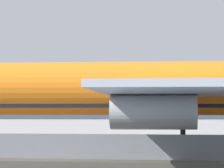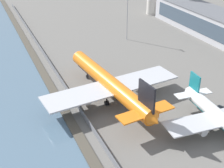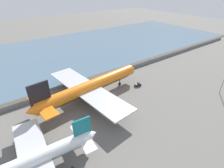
% 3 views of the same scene
% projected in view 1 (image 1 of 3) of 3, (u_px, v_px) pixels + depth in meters
% --- Properties ---
extents(ground_plane, '(500.00, 500.00, 0.00)m').
position_uv_depth(ground_plane, '(81.00, 151.00, 68.17)').
color(ground_plane, '#66635E').
extents(shoreline_seawall, '(320.00, 3.00, 0.50)m').
position_uv_depth(shoreline_seawall, '(15.00, 163.00, 48.07)').
color(shoreline_seawall, '#474238').
rests_on(shoreline_seawall, ground).
extents(perimeter_fence, '(280.00, 0.10, 2.27)m').
position_uv_depth(perimeter_fence, '(34.00, 148.00, 52.53)').
color(perimeter_fence, slate).
rests_on(perimeter_fence, ground).
extents(cargo_jet_orange, '(56.48, 48.89, 16.10)m').
position_uv_depth(cargo_jet_orange, '(155.00, 91.00, 63.24)').
color(cargo_jet_orange, orange).
rests_on(cargo_jet_orange, ground).
extents(terminal_building, '(111.59, 19.49, 13.10)m').
position_uv_depth(terminal_building, '(80.00, 103.00, 143.52)').
color(terminal_building, '#B2B2B7').
rests_on(terminal_building, ground).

